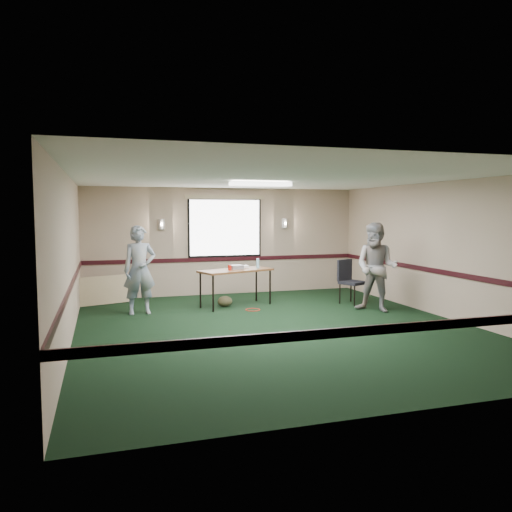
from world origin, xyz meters
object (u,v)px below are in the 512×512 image
object	(u,v)px
conference_chair	(349,278)
person_right	(376,267)
projector	(236,267)
folding_table	(236,272)
person_left	(140,270)

from	to	relation	value
conference_chair	person_right	xyz separation A→B (m)	(0.09, -1.02, 0.35)
projector	conference_chair	world-z (taller)	conference_chair
folding_table	person_right	bearing A→B (deg)	-47.52
folding_table	person_right	size ratio (longest dim) A/B	0.95
person_left	folding_table	bearing A→B (deg)	0.83
projector	person_left	distance (m)	2.14
folding_table	person_left	bearing A→B (deg)	166.94
projector	conference_chair	size ratio (longest dim) A/B	0.28
folding_table	conference_chair	size ratio (longest dim) A/B	1.77
projector	person_right	distance (m)	3.04
folding_table	person_left	size ratio (longest dim) A/B	0.97
person_left	person_right	xyz separation A→B (m)	(4.77, -1.21, 0.03)
conference_chair	folding_table	bearing A→B (deg)	145.89
conference_chair	person_right	size ratio (longest dim) A/B	0.54
person_left	person_right	world-z (taller)	person_right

